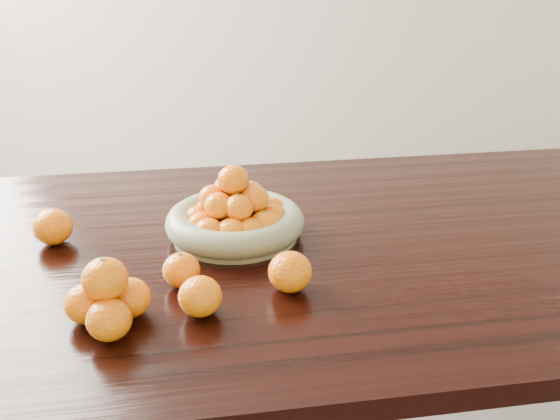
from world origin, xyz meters
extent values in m
cube|color=black|center=(0.00, 0.00, 0.73)|extent=(2.00, 1.00, 0.04)
cube|color=black|center=(0.93, 0.43, 0.35)|extent=(0.08, 0.08, 0.71)
cylinder|color=gray|center=(-0.09, 0.04, 0.76)|extent=(0.26, 0.26, 0.01)
torus|color=gray|center=(-0.09, 0.04, 0.78)|extent=(0.29, 0.29, 0.06)
ellipsoid|color=orange|center=(-0.01, 0.07, 0.79)|extent=(0.06, 0.06, 0.06)
ellipsoid|color=orange|center=(-0.04, 0.10, 0.79)|extent=(0.06, 0.06, 0.05)
ellipsoid|color=orange|center=(-0.08, 0.12, 0.79)|extent=(0.07, 0.07, 0.06)
ellipsoid|color=orange|center=(-0.11, 0.12, 0.79)|extent=(0.06, 0.06, 0.05)
ellipsoid|color=orange|center=(-0.14, 0.09, 0.79)|extent=(0.06, 0.06, 0.06)
ellipsoid|color=orange|center=(-0.16, 0.06, 0.79)|extent=(0.06, 0.06, 0.05)
ellipsoid|color=orange|center=(-0.16, 0.02, 0.79)|extent=(0.06, 0.06, 0.06)
ellipsoid|color=orange|center=(-0.15, -0.02, 0.79)|extent=(0.06, 0.06, 0.06)
ellipsoid|color=orange|center=(-0.10, -0.03, 0.79)|extent=(0.06, 0.06, 0.06)
ellipsoid|color=orange|center=(-0.07, -0.03, 0.79)|extent=(0.06, 0.06, 0.06)
ellipsoid|color=orange|center=(-0.04, -0.01, 0.79)|extent=(0.07, 0.07, 0.06)
ellipsoid|color=orange|center=(-0.02, 0.03, 0.79)|extent=(0.06, 0.06, 0.06)
ellipsoid|color=orange|center=(-0.09, 0.04, 0.79)|extent=(0.06, 0.06, 0.06)
ellipsoid|color=orange|center=(-0.06, 0.06, 0.83)|extent=(0.06, 0.06, 0.06)
ellipsoid|color=orange|center=(-0.10, 0.09, 0.84)|extent=(0.07, 0.07, 0.06)
ellipsoid|color=orange|center=(-0.13, 0.06, 0.83)|extent=(0.06, 0.06, 0.05)
ellipsoid|color=orange|center=(-0.13, 0.02, 0.83)|extent=(0.06, 0.06, 0.05)
ellipsoid|color=orange|center=(-0.09, 0.00, 0.83)|extent=(0.06, 0.06, 0.05)
ellipsoid|color=orange|center=(-0.05, 0.03, 0.84)|extent=(0.06, 0.06, 0.06)
ellipsoid|color=orange|center=(-0.09, 0.05, 0.87)|extent=(0.06, 0.06, 0.06)
ellipsoid|color=orange|center=(-0.32, -0.30, 0.78)|extent=(0.07, 0.07, 0.07)
ellipsoid|color=orange|center=(-0.29, -0.23, 0.78)|extent=(0.07, 0.07, 0.07)
ellipsoid|color=orange|center=(-0.36, -0.24, 0.78)|extent=(0.07, 0.07, 0.07)
ellipsoid|color=orange|center=(-0.32, -0.26, 0.83)|extent=(0.07, 0.07, 0.07)
ellipsoid|color=orange|center=(-0.21, -0.15, 0.78)|extent=(0.07, 0.07, 0.06)
ellipsoid|color=orange|center=(-0.18, -0.25, 0.78)|extent=(0.07, 0.07, 0.07)
ellipsoid|color=orange|center=(-0.02, -0.20, 0.79)|extent=(0.08, 0.08, 0.07)
ellipsoid|color=orange|center=(-0.46, 0.07, 0.79)|extent=(0.08, 0.08, 0.07)
camera|label=1|loc=(-0.19, -1.14, 1.31)|focal=40.00mm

